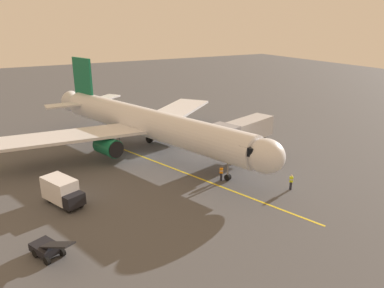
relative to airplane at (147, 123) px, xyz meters
name	(u,v)px	position (x,y,z in m)	size (l,w,h in m)	color
ground_plane	(141,156)	(1.54, 1.25, -4.00)	(220.00, 220.00, 0.00)	#4C4C4F
apron_lead_in_line	(168,166)	(-0.09, 6.27, -4.00)	(0.24, 40.00, 0.01)	yellow
airplane	(147,123)	(0.00, 0.00, 0.00)	(33.15, 39.36, 11.50)	silver
jet_bridge	(239,133)	(-8.55, 9.11, -0.24)	(11.39, 5.93, 5.40)	#B7B7BC
ground_crew_marshaller	(221,173)	(-3.52, 12.83, -3.12)	(0.47, 0.44, 1.71)	#23232D
ground_crew_wing_walker	(291,182)	(-8.68, 18.34, -3.12)	(0.47, 0.45, 1.71)	#23232D
baggage_cart_near_nose	(242,128)	(-16.53, -1.10, -3.35)	(2.82, 2.83, 1.27)	#9E9EA3
box_truck_portside	(62,191)	(12.98, 10.08, -2.62)	(3.54, 5.00, 2.62)	black
belt_loader_rear_apron	(48,248)	(15.62, 18.09, -3.29)	(2.97, 4.67, 2.32)	black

